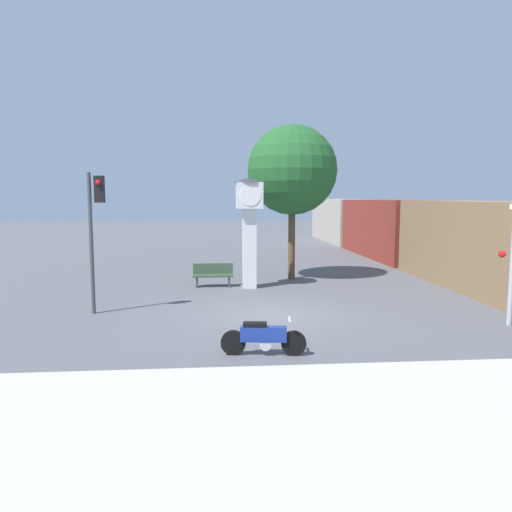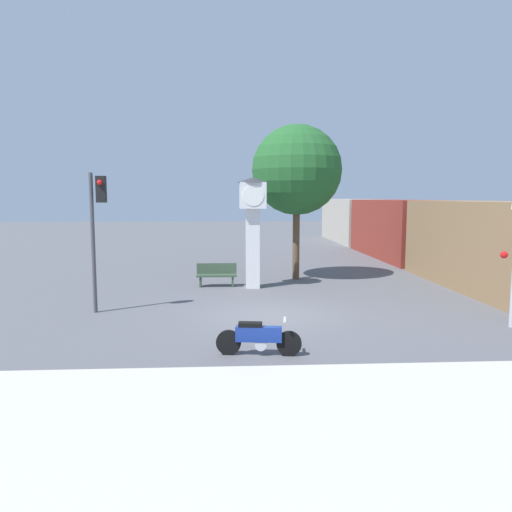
% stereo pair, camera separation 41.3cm
% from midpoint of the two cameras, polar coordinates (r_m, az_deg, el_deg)
% --- Properties ---
extents(ground_plane, '(120.00, 120.00, 0.00)m').
position_cam_midpoint_polar(ground_plane, '(15.22, 0.70, -6.76)').
color(ground_plane, '#56565B').
extents(sidewalk_strip, '(36.00, 6.00, 0.10)m').
position_cam_midpoint_polar(sidewalk_strip, '(7.87, 6.65, -19.74)').
color(sidewalk_strip, '#BCB7A8').
rests_on(sidewalk_strip, ground_plane).
extents(motorcycle, '(1.93, 0.45, 0.85)m').
position_cam_midpoint_polar(motorcycle, '(11.37, -0.23, -9.30)').
color(motorcycle, black).
rests_on(motorcycle, ground_plane).
extents(clock_tower, '(1.20, 1.20, 4.32)m').
position_cam_midpoint_polar(clock_tower, '(19.46, -1.38, 4.74)').
color(clock_tower, white).
rests_on(clock_tower, ground_plane).
extents(freight_train, '(2.80, 31.58, 3.40)m').
position_cam_midpoint_polar(freight_train, '(31.00, 14.39, 3.09)').
color(freight_train, olive).
rests_on(freight_train, ground_plane).
extents(traffic_light, '(0.50, 0.35, 4.29)m').
position_cam_midpoint_polar(traffic_light, '(15.88, -18.62, 4.20)').
color(traffic_light, '#47474C').
rests_on(traffic_light, ground_plane).
extents(street_tree, '(3.84, 3.84, 6.63)m').
position_cam_midpoint_polar(street_tree, '(21.69, 3.61, 9.74)').
color(street_tree, brown).
rests_on(street_tree, ground_plane).
extents(bench, '(1.60, 0.44, 0.92)m').
position_cam_midpoint_polar(bench, '(20.00, -5.52, -2.11)').
color(bench, '#384C38').
rests_on(bench, ground_plane).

